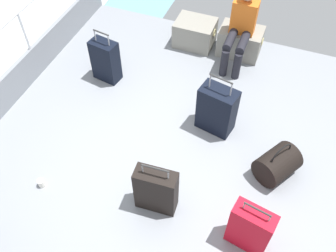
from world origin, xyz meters
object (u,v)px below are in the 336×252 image
object	(u,v)px
paper_cup	(41,183)
suitcase_0	(156,190)
suitcase_2	(250,228)
suitcase_4	(217,110)
passenger_seated	(241,26)
cargo_crate_0	(195,33)
cargo_crate_1	(240,41)
duffel_bag	(277,164)
suitcase_1	(106,61)

from	to	relation	value
paper_cup	suitcase_0	bearing A→B (deg)	10.63
suitcase_2	suitcase_4	world-z (taller)	suitcase_4
suitcase_0	suitcase_2	bearing A→B (deg)	-3.77
passenger_seated	paper_cup	bearing A→B (deg)	-117.35
passenger_seated	suitcase_4	bearing A→B (deg)	-86.77
passenger_seated	paper_cup	size ratio (longest dim) A/B	11.18
cargo_crate_0	cargo_crate_1	size ratio (longest dim) A/B	0.95
cargo_crate_1	suitcase_0	world-z (taller)	suitcase_0
cargo_crate_0	paper_cup	distance (m)	3.13
suitcase_2	paper_cup	xyz separation A→B (m)	(-2.28, -0.18, -0.25)
passenger_seated	suitcase_0	size ratio (longest dim) A/B	1.56
suitcase_0	duffel_bag	bearing A→B (deg)	37.48
cargo_crate_1	passenger_seated	world-z (taller)	passenger_seated
suitcase_0	suitcase_1	size ratio (longest dim) A/B	0.92
suitcase_1	suitcase_2	size ratio (longest dim) A/B	1.11
paper_cup	cargo_crate_1	bearing A→B (deg)	64.10
passenger_seated	cargo_crate_0	bearing A→B (deg)	166.98
cargo_crate_1	suitcase_0	xyz separation A→B (m)	(-0.20, -2.81, 0.09)
duffel_bag	paper_cup	bearing A→B (deg)	-155.52
suitcase_0	suitcase_1	xyz separation A→B (m)	(-1.40, 1.61, 0.01)
cargo_crate_0	paper_cup	bearing A→B (deg)	-104.60
cargo_crate_1	suitcase_1	size ratio (longest dim) A/B	0.84
passenger_seated	cargo_crate_1	bearing A→B (deg)	90.00
suitcase_0	paper_cup	bearing A→B (deg)	-169.37
suitcase_0	duffel_bag	distance (m)	1.40
passenger_seated	duffel_bag	size ratio (longest dim) A/B	1.96
cargo_crate_1	suitcase_2	world-z (taller)	suitcase_2
cargo_crate_1	suitcase_4	xyz separation A→B (m)	(0.08, -1.54, 0.11)
suitcase_0	suitcase_1	world-z (taller)	suitcase_1
cargo_crate_0	suitcase_1	size ratio (longest dim) A/B	0.80
cargo_crate_1	suitcase_0	size ratio (longest dim) A/B	0.91
suitcase_0	paper_cup	size ratio (longest dim) A/B	7.15
cargo_crate_0	suitcase_4	world-z (taller)	suitcase_4
suitcase_0	duffel_bag	world-z (taller)	suitcase_0
passenger_seated	suitcase_4	xyz separation A→B (m)	(0.08, -1.35, -0.28)
cargo_crate_1	duffel_bag	bearing A→B (deg)	-65.12
cargo_crate_0	duffel_bag	size ratio (longest dim) A/B	1.09
cargo_crate_1	suitcase_2	size ratio (longest dim) A/B	0.93
suitcase_1	suitcase_2	bearing A→B (deg)	-35.05
passenger_seated	suitcase_4	distance (m)	1.38
suitcase_1	suitcase_4	bearing A→B (deg)	-11.43
cargo_crate_0	passenger_seated	distance (m)	0.82
suitcase_1	paper_cup	world-z (taller)	suitcase_1
suitcase_0	suitcase_4	distance (m)	1.30
cargo_crate_0	suitcase_4	size ratio (longest dim) A/B	0.75
duffel_bag	paper_cup	xyz separation A→B (m)	(-2.39, -1.09, -0.13)
cargo_crate_0	suitcase_0	distance (m)	2.83
duffel_bag	cargo_crate_0	bearing A→B (deg)	129.63
suitcase_2	suitcase_0	bearing A→B (deg)	176.23
passenger_seated	suitcase_1	distance (m)	1.91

